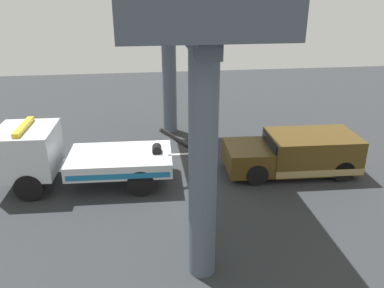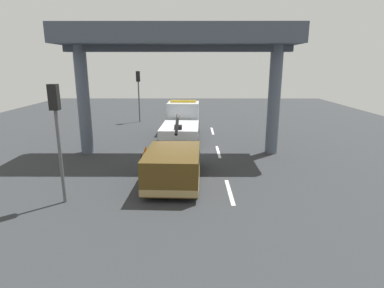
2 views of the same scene
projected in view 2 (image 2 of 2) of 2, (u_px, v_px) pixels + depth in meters
The scene contains 10 objects.
ground_plane at pixel (179, 153), 18.57m from camera, with size 60.00×40.00×0.10m, color #2D3033.
lane_stripe_west at pixel (230, 192), 12.74m from camera, with size 2.60×0.16×0.01m, color silver.
lane_stripe_mid at pixel (218, 152), 18.55m from camera, with size 2.60×0.16×0.01m, color silver.
lane_stripe_east at pixel (212, 131), 24.36m from camera, with size 2.60×0.16×0.01m, color silver.
tow_truck_white at pixel (182, 120), 22.19m from camera, with size 7.29×2.60×2.46m.
towed_van_green at pixel (174, 165), 13.65m from camera, with size 5.27×2.37×1.58m.
overpass_structure at pixel (178, 43), 16.86m from camera, with size 3.60×12.80×7.07m.
traffic_light_near at pixel (56, 118), 11.02m from camera, with size 0.39×0.32×4.40m.
traffic_light_far at pixel (138, 85), 27.48m from camera, with size 0.39×0.32×4.48m.
traffic_cone_orange at pixel (146, 151), 17.64m from camera, with size 0.49×0.49×0.59m.
Camera 2 is at (-17.86, -0.83, 5.05)m, focal length 29.17 mm.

